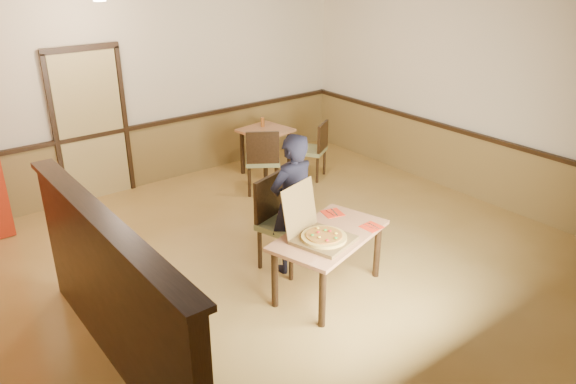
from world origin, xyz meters
name	(u,v)px	position (x,y,z in m)	size (l,w,h in m)	color
floor	(289,279)	(0.00, 0.00, 0.00)	(7.00, 7.00, 0.00)	tan
ceiling	(290,12)	(0.00, 0.00, 2.80)	(7.00, 7.00, 0.00)	black
wall_back	(141,93)	(0.00, 3.50, 1.40)	(7.00, 7.00, 0.00)	beige
wall_right	(494,104)	(3.50, 0.00, 1.40)	(7.00, 7.00, 0.00)	beige
wainscot_back	(148,155)	(0.00, 3.47, 0.45)	(7.00, 0.04, 0.90)	olive
chair_rail_back	(146,125)	(0.00, 3.45, 0.92)	(7.00, 0.06, 0.06)	black
wainscot_right	(483,170)	(3.47, 0.00, 0.45)	(0.04, 7.00, 0.90)	olive
chair_rail_right	(487,138)	(3.45, 0.00, 0.92)	(0.06, 7.00, 0.06)	black
back_door	(91,127)	(-0.80, 3.46, 1.05)	(0.90, 0.06, 2.10)	tan
booth_partition	(112,294)	(-2.00, -0.20, 0.74)	(0.20, 3.10, 1.44)	black
spot_b	(100,0)	(-0.80, 2.50, 2.78)	(0.14, 0.14, 0.02)	#F9E0AE
main_table	(329,243)	(0.18, -0.42, 0.57)	(1.41, 1.04, 0.68)	#AC7348
diner_chair	(280,219)	(0.12, 0.32, 0.57)	(0.64, 0.64, 1.04)	olive
side_chair_left	(263,158)	(1.14, 2.09, 0.54)	(0.68, 0.68, 0.99)	olive
side_chair_right	(314,148)	(2.12, 2.10, 0.49)	(0.61, 0.61, 0.90)	olive
side_table	(266,140)	(1.63, 2.70, 0.56)	(0.78, 0.78, 0.73)	#AC7348
diner	(292,204)	(0.17, 0.17, 0.79)	(0.58, 0.38, 1.59)	black
pizza_box	(319,234)	(0.01, -0.46, 0.74)	(0.65, 0.71, 0.54)	brown
pizza	(324,237)	(0.03, -0.52, 0.73)	(0.45, 0.45, 0.03)	gold
napkin_near	(372,227)	(0.63, -0.58, 0.68)	(0.21, 0.21, 0.01)	red
napkin_far	(333,213)	(0.53, -0.09, 0.68)	(0.25, 0.25, 0.01)	red
condiment	(263,122)	(1.69, 2.85, 0.81)	(0.06, 0.06, 0.15)	#924F1A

